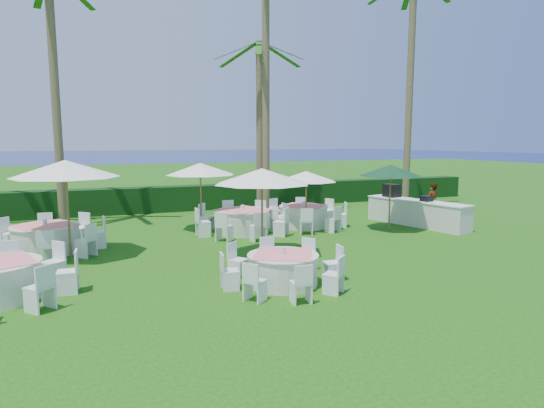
{
  "coord_description": "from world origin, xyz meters",
  "views": [
    {
      "loc": [
        -3.67,
        -10.11,
        3.36
      ],
      "look_at": [
        1.73,
        3.76,
        1.3
      ],
      "focal_mm": 30.0,
      "sensor_mm": 36.0,
      "label": 1
    }
  ],
  "objects_px": {
    "umbrella_c": "(200,169)",
    "banquet_table_f": "(303,216)",
    "umbrella_d": "(306,176)",
    "buffet_table": "(416,212)",
    "banquet_table_e": "(243,221)",
    "banquet_table_b": "(283,268)",
    "banquet_table_d": "(46,238)",
    "umbrella_a": "(65,169)",
    "umbrella_b": "(262,176)",
    "staff_person": "(432,203)",
    "umbrella_green": "(391,171)"
  },
  "relations": [
    {
      "from": "umbrella_c",
      "to": "staff_person",
      "type": "height_order",
      "value": "umbrella_c"
    },
    {
      "from": "umbrella_a",
      "to": "staff_person",
      "type": "relative_size",
      "value": 1.77
    },
    {
      "from": "banquet_table_e",
      "to": "staff_person",
      "type": "distance_m",
      "value": 7.89
    },
    {
      "from": "umbrella_b",
      "to": "buffet_table",
      "type": "distance_m",
      "value": 8.13
    },
    {
      "from": "banquet_table_d",
      "to": "umbrella_b",
      "type": "height_order",
      "value": "umbrella_b"
    },
    {
      "from": "umbrella_d",
      "to": "buffet_table",
      "type": "relative_size",
      "value": 0.52
    },
    {
      "from": "umbrella_d",
      "to": "umbrella_green",
      "type": "xyz_separation_m",
      "value": [
        2.89,
        -1.25,
        0.23
      ]
    },
    {
      "from": "banquet_table_e",
      "to": "umbrella_a",
      "type": "distance_m",
      "value": 6.37
    },
    {
      "from": "banquet_table_e",
      "to": "staff_person",
      "type": "height_order",
      "value": "staff_person"
    },
    {
      "from": "umbrella_b",
      "to": "umbrella_green",
      "type": "bearing_deg",
      "value": 19.11
    },
    {
      "from": "banquet_table_d",
      "to": "umbrella_green",
      "type": "height_order",
      "value": "umbrella_green"
    },
    {
      "from": "banquet_table_d",
      "to": "banquet_table_f",
      "type": "bearing_deg",
      "value": 6.23
    },
    {
      "from": "umbrella_a",
      "to": "buffet_table",
      "type": "bearing_deg",
      "value": 2.77
    },
    {
      "from": "banquet_table_e",
      "to": "umbrella_c",
      "type": "relative_size",
      "value": 1.34
    },
    {
      "from": "banquet_table_d",
      "to": "banquet_table_e",
      "type": "xyz_separation_m",
      "value": [
        6.47,
        0.73,
        0.01
      ]
    },
    {
      "from": "banquet_table_d",
      "to": "staff_person",
      "type": "xyz_separation_m",
      "value": [
        14.3,
        -0.22,
        0.39
      ]
    },
    {
      "from": "umbrella_c",
      "to": "umbrella_green",
      "type": "xyz_separation_m",
      "value": [
        6.64,
        -2.59,
        -0.06
      ]
    },
    {
      "from": "banquet_table_b",
      "to": "umbrella_green",
      "type": "relative_size",
      "value": 1.19
    },
    {
      "from": "umbrella_d",
      "to": "buffet_table",
      "type": "bearing_deg",
      "value": -9.25
    },
    {
      "from": "banquet_table_f",
      "to": "umbrella_d",
      "type": "xyz_separation_m",
      "value": [
        -0.17,
        -0.57,
        1.6
      ]
    },
    {
      "from": "umbrella_c",
      "to": "buffet_table",
      "type": "relative_size",
      "value": 0.58
    },
    {
      "from": "banquet_table_e",
      "to": "umbrella_b",
      "type": "distance_m",
      "value": 4.1
    },
    {
      "from": "umbrella_c",
      "to": "umbrella_d",
      "type": "xyz_separation_m",
      "value": [
        3.74,
        -1.35,
        -0.29
      ]
    },
    {
      "from": "banquet_table_e",
      "to": "umbrella_b",
      "type": "relative_size",
      "value": 1.25
    },
    {
      "from": "banquet_table_d",
      "to": "umbrella_a",
      "type": "xyz_separation_m",
      "value": [
        0.71,
        -0.94,
        2.14
      ]
    },
    {
      "from": "banquet_table_b",
      "to": "banquet_table_f",
      "type": "xyz_separation_m",
      "value": [
        3.57,
        6.44,
        0.06
      ]
    },
    {
      "from": "banquet_table_b",
      "to": "banquet_table_e",
      "type": "xyz_separation_m",
      "value": [
        0.97,
        6.18,
        0.07
      ]
    },
    {
      "from": "umbrella_d",
      "to": "staff_person",
      "type": "distance_m",
      "value": 5.57
    },
    {
      "from": "umbrella_c",
      "to": "umbrella_a",
      "type": "bearing_deg",
      "value": -148.74
    },
    {
      "from": "umbrella_c",
      "to": "banquet_table_f",
      "type": "bearing_deg",
      "value": -11.2
    },
    {
      "from": "umbrella_d",
      "to": "banquet_table_b",
      "type": "bearing_deg",
      "value": -120.08
    },
    {
      "from": "umbrella_b",
      "to": "banquet_table_e",
      "type": "bearing_deg",
      "value": 81.29
    },
    {
      "from": "umbrella_d",
      "to": "buffet_table",
      "type": "xyz_separation_m",
      "value": [
        4.53,
        -0.74,
        -1.5
      ]
    },
    {
      "from": "banquet_table_f",
      "to": "umbrella_b",
      "type": "bearing_deg",
      "value": -129.21
    },
    {
      "from": "banquet_table_e",
      "to": "umbrella_c",
      "type": "height_order",
      "value": "umbrella_c"
    },
    {
      "from": "banquet_table_b",
      "to": "umbrella_c",
      "type": "height_order",
      "value": "umbrella_c"
    },
    {
      "from": "banquet_table_b",
      "to": "umbrella_green",
      "type": "height_order",
      "value": "umbrella_green"
    },
    {
      "from": "banquet_table_e",
      "to": "umbrella_d",
      "type": "distance_m",
      "value": 2.91
    },
    {
      "from": "banquet_table_b",
      "to": "banquet_table_e",
      "type": "bearing_deg",
      "value": 81.03
    },
    {
      "from": "banquet_table_d",
      "to": "staff_person",
      "type": "relative_size",
      "value": 2.05
    },
    {
      "from": "banquet_table_d",
      "to": "banquet_table_f",
      "type": "height_order",
      "value": "banquet_table_d"
    },
    {
      "from": "banquet_table_f",
      "to": "umbrella_green",
      "type": "xyz_separation_m",
      "value": [
        2.73,
        -1.82,
        1.83
      ]
    },
    {
      "from": "banquet_table_f",
      "to": "buffet_table",
      "type": "distance_m",
      "value": 4.56
    },
    {
      "from": "banquet_table_e",
      "to": "staff_person",
      "type": "bearing_deg",
      "value": -6.92
    },
    {
      "from": "buffet_table",
      "to": "umbrella_d",
      "type": "bearing_deg",
      "value": 170.75
    },
    {
      "from": "umbrella_green",
      "to": "banquet_table_b",
      "type": "bearing_deg",
      "value": -143.71
    },
    {
      "from": "staff_person",
      "to": "banquet_table_e",
      "type": "bearing_deg",
      "value": -18.88
    },
    {
      "from": "banquet_table_e",
      "to": "banquet_table_b",
      "type": "bearing_deg",
      "value": -98.97
    },
    {
      "from": "banquet_table_e",
      "to": "umbrella_green",
      "type": "relative_size",
      "value": 1.4
    },
    {
      "from": "banquet_table_b",
      "to": "umbrella_b",
      "type": "distance_m",
      "value": 3.28
    }
  ]
}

